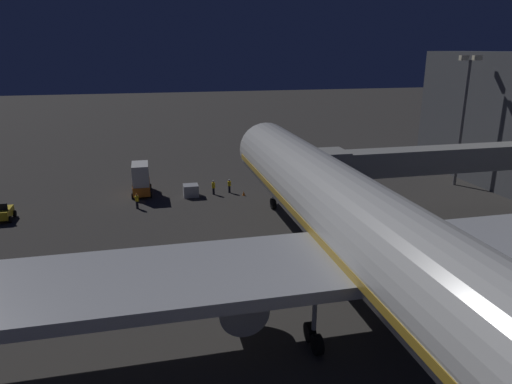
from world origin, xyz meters
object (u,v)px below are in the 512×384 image
object	(u,v)px
jet_bridge	(412,161)
ground_crew_near_nose_gear	(229,185)
ops_van	(141,179)
apron_floodlight_mast	(464,111)
airliner_at_gate	(382,247)
baggage_container_near_belt	(191,190)
traffic_cone_nose_starboard	(244,193)
ground_crew_by_belt_loader	(137,200)
baggage_tug_lead	(3,213)
traffic_cone_nose_port	(279,191)
ground_crew_under_port_wing	(213,187)

from	to	relation	value
jet_bridge	ground_crew_near_nose_gear	bearing A→B (deg)	-37.24
ops_van	ground_crew_near_nose_gear	bearing A→B (deg)	170.56
jet_bridge	apron_floodlight_mast	size ratio (longest dim) A/B	1.52
airliner_at_gate	baggage_container_near_belt	bearing A→B (deg)	-74.79
apron_floodlight_mast	traffic_cone_nose_starboard	bearing A→B (deg)	-3.39
ops_van	baggage_container_near_belt	world-z (taller)	ops_van
jet_bridge	apron_floodlight_mast	world-z (taller)	apron_floodlight_mast
ground_crew_near_nose_gear	ground_crew_by_belt_loader	distance (m)	11.55
baggage_tug_lead	traffic_cone_nose_port	size ratio (longest dim) A/B	4.74
jet_bridge	ground_crew_under_port_wing	world-z (taller)	jet_bridge
traffic_cone_nose_starboard	jet_bridge	bearing A→B (deg)	143.70
apron_floodlight_mast	ground_crew_under_port_wing	size ratio (longest dim) A/B	9.15
baggage_tug_lead	traffic_cone_nose_starboard	world-z (taller)	baggage_tug_lead
baggage_tug_lead	ops_van	distance (m)	15.16
airliner_at_gate	baggage_container_near_belt	world-z (taller)	airliner_at_gate
baggage_tug_lead	traffic_cone_nose_starboard	bearing A→B (deg)	-173.94
airliner_at_gate	traffic_cone_nose_starboard	xyz separation A→B (m)	(2.20, -29.80, -5.62)
airliner_at_gate	ground_crew_by_belt_loader	bearing A→B (deg)	-62.14
ground_crew_near_nose_gear	ground_crew_under_port_wing	distance (m)	2.01
airliner_at_gate	ground_crew_by_belt_loader	world-z (taller)	airliner_at_gate
ground_crew_by_belt_loader	traffic_cone_nose_starboard	distance (m)	12.65
airliner_at_gate	ground_crew_under_port_wing	world-z (taller)	airliner_at_gate
baggage_container_near_belt	traffic_cone_nose_starboard	size ratio (longest dim) A/B	3.22
jet_bridge	traffic_cone_nose_starboard	xyz separation A→B (m)	(15.24, -11.19, -5.73)
airliner_at_gate	baggage_tug_lead	distance (m)	39.31
traffic_cone_nose_port	traffic_cone_nose_starboard	distance (m)	4.40
traffic_cone_nose_port	baggage_container_near_belt	bearing A→B (deg)	-6.42
airliner_at_gate	baggage_container_near_belt	size ratio (longest dim) A/B	35.39
apron_floodlight_mast	ground_crew_under_port_wing	distance (m)	32.46
ground_crew_under_port_wing	traffic_cone_nose_port	size ratio (longest dim) A/B	3.22
jet_bridge	airliner_at_gate	bearing A→B (deg)	54.99
ground_crew_under_port_wing	traffic_cone_nose_port	bearing A→B (deg)	170.96
ops_van	ground_crew_by_belt_loader	bearing A→B (deg)	84.73
apron_floodlight_mast	ground_crew_near_nose_gear	distance (m)	30.58
traffic_cone_nose_port	apron_floodlight_mast	bearing A→B (deg)	175.97
baggage_container_near_belt	airliner_at_gate	bearing A→B (deg)	105.21
baggage_container_near_belt	ground_crew_under_port_wing	bearing A→B (deg)	-178.78
ops_van	baggage_container_near_belt	xyz separation A→B (m)	(-5.75, 2.07, -1.25)
baggage_tug_lead	ground_crew_by_belt_loader	bearing A→B (deg)	-177.01
ground_crew_under_port_wing	traffic_cone_nose_starboard	size ratio (longest dim) A/B	3.22
ground_crew_near_nose_gear	traffic_cone_nose_port	world-z (taller)	ground_crew_near_nose_gear
apron_floodlight_mast	baggage_tug_lead	bearing A→B (deg)	1.18
baggage_tug_lead	ground_crew_under_port_wing	bearing A→B (deg)	-169.86
airliner_at_gate	ground_crew_by_belt_loader	xyz separation A→B (m)	(14.67, -27.76, -4.94)
ops_van	traffic_cone_nose_starboard	world-z (taller)	ops_van
traffic_cone_nose_port	baggage_tug_lead	bearing A→B (deg)	5.18
airliner_at_gate	baggage_container_near_belt	xyz separation A→B (m)	(8.43, -31.00, -5.19)
ground_crew_by_belt_loader	apron_floodlight_mast	bearing A→B (deg)	-179.42
ops_van	jet_bridge	bearing A→B (deg)	152.03
ground_crew_by_belt_loader	ops_van	bearing A→B (deg)	-95.27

